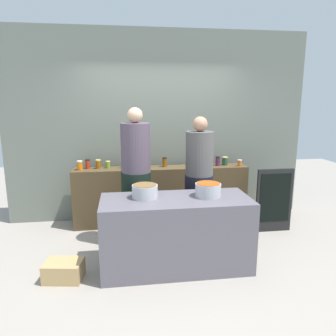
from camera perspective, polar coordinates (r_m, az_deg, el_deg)
ground at (r=4.22m, az=0.69°, el=-15.08°), size 12.00×12.00×0.00m
storefront_wall at (r=5.22m, az=-1.70°, el=7.35°), size 4.80×0.12×3.00m
display_shelf at (r=5.07m, az=-1.19°, el=-4.88°), size 2.70×0.36×0.90m
prep_table at (r=3.78m, az=1.40°, el=-11.50°), size 1.70×0.70×0.83m
preserve_jar_0 at (r=4.93m, az=-15.42°, el=0.45°), size 0.08×0.08×0.14m
preserve_jar_1 at (r=5.01m, az=-14.10°, el=0.71°), size 0.07×0.07×0.14m
preserve_jar_2 at (r=4.98m, az=-12.31°, el=0.69°), size 0.08×0.08×0.14m
preserve_jar_3 at (r=4.98m, az=-10.62°, el=0.62°), size 0.07×0.07×0.11m
preserve_jar_4 at (r=4.94m, az=-7.90°, el=0.62°), size 0.08×0.08×0.11m
preserve_jar_5 at (r=4.92m, az=-4.41°, el=0.76°), size 0.08×0.08×0.13m
preserve_jar_6 at (r=4.99m, az=-0.61°, el=1.07°), size 0.07×0.07×0.15m
preserve_jar_7 at (r=5.04m, az=4.74°, el=1.13°), size 0.07×0.07×0.15m
preserve_jar_8 at (r=5.14m, az=6.57°, el=1.28°), size 0.08×0.08×0.14m
preserve_jar_9 at (r=5.13m, az=8.84°, el=1.23°), size 0.07×0.07×0.15m
preserve_jar_10 at (r=5.20m, az=10.09°, el=1.25°), size 0.09×0.09×0.13m
preserve_jar_11 at (r=5.17m, az=12.63°, el=0.90°), size 0.07×0.07×0.10m
cooking_pot_left at (r=3.64m, az=-4.13°, el=-4.16°), size 0.29×0.29×0.16m
cooking_pot_center at (r=3.71m, az=7.14°, el=-3.89°), size 0.30×0.30×0.16m
cook_with_tongs at (r=4.19m, az=-5.64°, el=-3.14°), size 0.39×0.39×1.84m
cook_in_cap at (r=4.34m, az=5.51°, el=-3.40°), size 0.38×0.38×1.72m
bread_crate at (r=3.84m, az=-18.06°, el=-16.96°), size 0.44×0.35×0.21m
chalkboard_sign at (r=4.98m, az=18.37°, el=-5.46°), size 0.55×0.05×0.95m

